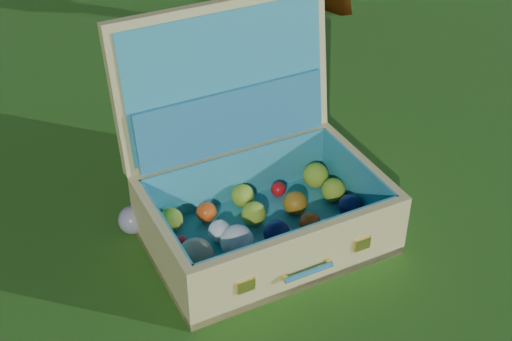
# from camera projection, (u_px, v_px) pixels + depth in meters

# --- Properties ---
(ground) EXTENTS (60.00, 60.00, 0.00)m
(ground) POSITION_uv_depth(u_px,v_px,m) (305.00, 186.00, 1.98)
(ground) COLOR #215114
(ground) RESTS_ON ground
(stray_ball) EXTENTS (0.07, 0.07, 0.07)m
(stray_ball) POSITION_uv_depth(u_px,v_px,m) (133.00, 220.00, 1.80)
(stray_ball) COLOR #446BB1
(stray_ball) RESTS_ON ground
(suitcase) EXTENTS (0.62, 0.53, 0.54)m
(suitcase) POSITION_uv_depth(u_px,v_px,m) (253.00, 178.00, 1.75)
(suitcase) COLOR #D9C675
(suitcase) RESTS_ON ground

